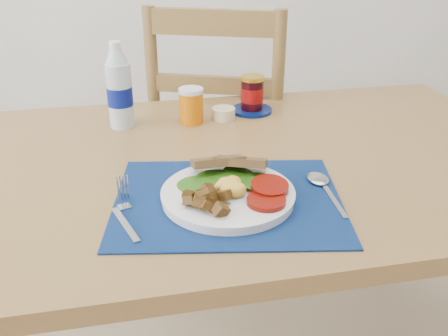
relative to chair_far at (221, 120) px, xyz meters
name	(u,v)px	position (x,y,z in m)	size (l,w,h in m)	color
table	(259,186)	(-0.02, -0.59, 0.05)	(1.40, 0.90, 0.75)	brown
chair_far	(221,120)	(0.00, 0.00, 0.00)	(0.59, 0.57, 1.24)	brown
placemat	(228,200)	(-0.14, -0.78, 0.13)	(0.45, 0.35, 0.00)	black
breakfast_plate	(226,192)	(-0.14, -0.78, 0.15)	(0.26, 0.26, 0.06)	silver
fork	(125,213)	(-0.34, -0.80, 0.14)	(0.05, 0.18, 0.00)	#B2B5BA
spoon	(323,186)	(0.07, -0.77, 0.14)	(0.04, 0.19, 0.01)	#B2B5BA
water_bottle	(119,90)	(-0.34, -0.33, 0.23)	(0.07, 0.07, 0.23)	#ADBFCC
juice_glass	(191,107)	(-0.15, -0.34, 0.18)	(0.07, 0.07, 0.09)	#D26705
ramekin	(224,114)	(-0.06, -0.33, 0.15)	(0.07, 0.07, 0.03)	beige
jam_on_saucer	(252,96)	(0.04, -0.29, 0.18)	(0.12, 0.12, 0.11)	#051756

